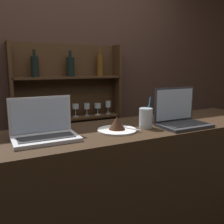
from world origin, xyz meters
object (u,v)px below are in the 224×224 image
(laptop_near, at_px, (44,130))
(laptop_far, at_px, (180,117))
(water_glass, at_px, (146,118))
(cake_plate, at_px, (117,126))

(laptop_near, xyz_separation_m, laptop_far, (0.83, -0.10, 0.01))
(water_glass, bearing_deg, laptop_near, 176.08)
(laptop_far, xyz_separation_m, water_glass, (-0.22, 0.06, 0.00))
(laptop_near, bearing_deg, cake_plate, -4.58)
(cake_plate, relative_size, water_glass, 1.20)
(laptop_near, bearing_deg, water_glass, -3.92)
(laptop_near, xyz_separation_m, water_glass, (0.61, -0.04, 0.01))
(water_glass, bearing_deg, cake_plate, 177.47)
(laptop_far, bearing_deg, cake_plate, 171.32)
(laptop_far, xyz_separation_m, cake_plate, (-0.42, 0.06, -0.03))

